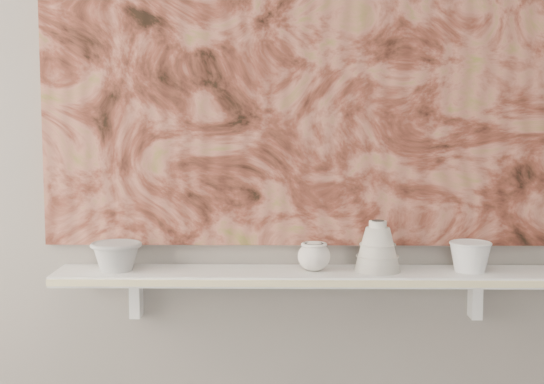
{
  "coord_description": "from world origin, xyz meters",
  "views": [
    {
      "loc": [
        -0.07,
        -0.57,
        1.37
      ],
      "look_at": [
        -0.09,
        1.49,
        1.15
      ],
      "focal_mm": 50.0,
      "sensor_mm": 36.0,
      "label": 1
    }
  ],
  "objects_px": {
    "painting": "(306,52)",
    "bowl_white": "(470,256)",
    "bell_vessel": "(378,246)",
    "cup_cream": "(314,256)",
    "bowl_grey": "(116,256)",
    "shelf": "(306,276)"
  },
  "relations": [
    {
      "from": "painting",
      "to": "bowl_white",
      "type": "xyz_separation_m",
      "value": [
        0.46,
        -0.08,
        -0.57
      ]
    },
    {
      "from": "bell_vessel",
      "to": "bowl_white",
      "type": "bearing_deg",
      "value": 0.0
    },
    {
      "from": "cup_cream",
      "to": "bowl_white",
      "type": "bearing_deg",
      "value": 0.0
    },
    {
      "from": "painting",
      "to": "bell_vessel",
      "type": "bearing_deg",
      "value": -22.1
    },
    {
      "from": "painting",
      "to": "bowl_grey",
      "type": "height_order",
      "value": "painting"
    },
    {
      "from": "bowl_grey",
      "to": "cup_cream",
      "type": "distance_m",
      "value": 0.55
    },
    {
      "from": "shelf",
      "to": "bowl_grey",
      "type": "xyz_separation_m",
      "value": [
        -0.53,
        0.0,
        0.06
      ]
    },
    {
      "from": "painting",
      "to": "cup_cream",
      "type": "distance_m",
      "value": 0.57
    },
    {
      "from": "bell_vessel",
      "to": "cup_cream",
      "type": "bearing_deg",
      "value": 180.0
    },
    {
      "from": "bowl_grey",
      "to": "bowl_white",
      "type": "height_order",
      "value": "bowl_white"
    },
    {
      "from": "bowl_grey",
      "to": "bell_vessel",
      "type": "distance_m",
      "value": 0.73
    },
    {
      "from": "painting",
      "to": "bell_vessel",
      "type": "height_order",
      "value": "painting"
    },
    {
      "from": "shelf",
      "to": "painting",
      "type": "distance_m",
      "value": 0.63
    },
    {
      "from": "cup_cream",
      "to": "bowl_white",
      "type": "height_order",
      "value": "bowl_white"
    },
    {
      "from": "bowl_grey",
      "to": "painting",
      "type": "bearing_deg",
      "value": 8.63
    },
    {
      "from": "painting",
      "to": "bowl_grey",
      "type": "bearing_deg",
      "value": -171.37
    },
    {
      "from": "cup_cream",
      "to": "bell_vessel",
      "type": "bearing_deg",
      "value": 0.0
    },
    {
      "from": "bell_vessel",
      "to": "bowl_white",
      "type": "distance_m",
      "value": 0.26
    },
    {
      "from": "painting",
      "to": "bowl_white",
      "type": "bearing_deg",
      "value": -10.01
    },
    {
      "from": "bowl_grey",
      "to": "bowl_white",
      "type": "relative_size",
      "value": 1.22
    },
    {
      "from": "cup_cream",
      "to": "bowl_white",
      "type": "xyz_separation_m",
      "value": [
        0.43,
        0.0,
        0.0
      ]
    },
    {
      "from": "shelf",
      "to": "bowl_grey",
      "type": "distance_m",
      "value": 0.53
    }
  ]
}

